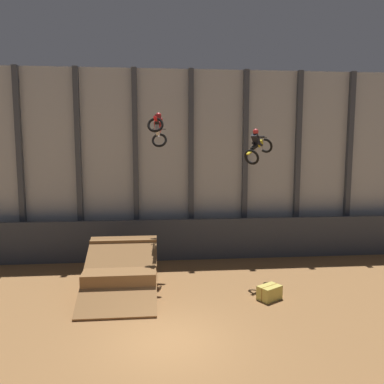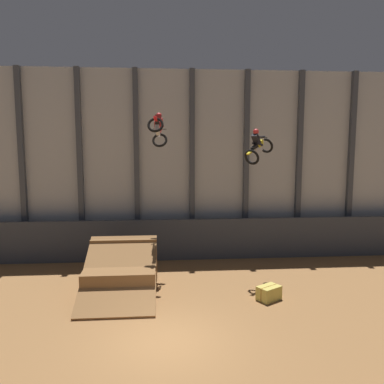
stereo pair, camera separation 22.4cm
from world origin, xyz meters
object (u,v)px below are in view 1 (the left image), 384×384
at_px(rider_bike_left_air, 158,128).
at_px(hay_bale_trackside, 269,293).
at_px(rider_bike_right_air, 258,147).
at_px(dirt_ramp, 122,273).

distance_m(rider_bike_left_air, hay_bale_trackside, 8.69).
xyz_separation_m(rider_bike_left_air, hay_bale_trackside, (4.39, -3.46, -6.65)).
bearing_deg(hay_bale_trackside, rider_bike_right_air, 86.59).
relative_size(dirt_ramp, rider_bike_left_air, 2.45).
xyz_separation_m(rider_bike_left_air, rider_bike_right_air, (4.56, -0.61, -0.84)).
height_order(rider_bike_left_air, rider_bike_right_air, rider_bike_left_air).
bearing_deg(rider_bike_left_air, rider_bike_right_air, 0.54).
bearing_deg(dirt_ramp, rider_bike_right_air, 11.30).
height_order(dirt_ramp, rider_bike_left_air, rider_bike_left_air).
bearing_deg(hay_bale_trackside, dirt_ramp, 164.84).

